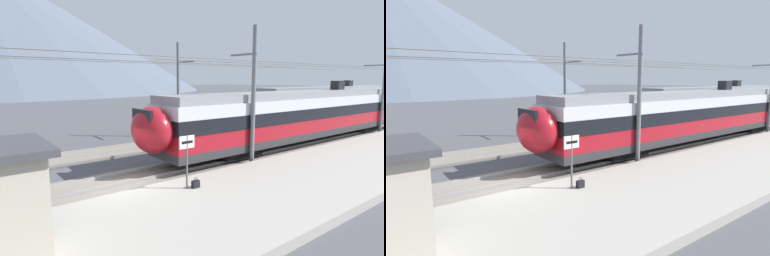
{
  "view_description": "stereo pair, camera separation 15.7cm",
  "coord_description": "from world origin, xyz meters",
  "views": [
    {
      "loc": [
        -5.11,
        -11.79,
        4.65
      ],
      "look_at": [
        5.74,
        2.46,
        1.85
      ],
      "focal_mm": 29.11,
      "sensor_mm": 36.0,
      "label": 1
    },
    {
      "loc": [
        -4.98,
        -11.88,
        4.65
      ],
      "look_at": [
        5.74,
        2.46,
        1.85
      ],
      "focal_mm": 29.11,
      "sensor_mm": 36.0,
      "label": 2
    }
  ],
  "objects": [
    {
      "name": "ground_plane",
      "position": [
        0.0,
        0.0,
        0.0
      ],
      "size": [
        400.0,
        400.0,
        0.0
      ],
      "primitive_type": "plane",
      "color": "#4C4C51"
    },
    {
      "name": "platform_slab",
      "position": [
        0.0,
        -4.05,
        0.18
      ],
      "size": [
        120.0,
        6.25,
        0.35
      ],
      "primitive_type": "cube",
      "color": "#A39E93",
      "rests_on": "ground"
    },
    {
      "name": "track_near",
      "position": [
        0.0,
        0.98,
        0.07
      ],
      "size": [
        120.0,
        3.0,
        0.28
      ],
      "color": "slate",
      "rests_on": "ground"
    },
    {
      "name": "track_far",
      "position": [
        0.0,
        6.95,
        0.07
      ],
      "size": [
        120.0,
        3.0,
        0.28
      ],
      "color": "slate",
      "rests_on": "ground"
    },
    {
      "name": "train_near_platform",
      "position": [
        14.74,
        0.98,
        2.22
      ],
      "size": [
        26.58,
        2.9,
        4.27
      ],
      "color": "#2D2D30",
      "rests_on": "track_near"
    },
    {
      "name": "train_far_track",
      "position": [
        28.73,
        6.95,
        2.22
      ],
      "size": [
        25.54,
        2.98,
        4.27
      ],
      "color": "#2D2D30",
      "rests_on": "track_far"
    },
    {
      "name": "catenary_mast_mid",
      "position": [
        7.5,
        -0.49,
        3.91
      ],
      "size": [
        42.6,
        1.88,
        7.42
      ],
      "color": "slate",
      "rests_on": "ground"
    },
    {
      "name": "catenary_mast_east",
      "position": [
        23.68,
        -0.49,
        4.05
      ],
      "size": [
        42.6,
        1.88,
        7.78
      ],
      "color": "slate",
      "rests_on": "ground"
    },
    {
      "name": "catenary_mast_far_side",
      "position": [
        9.31,
        8.83,
        3.98
      ],
      "size": [
        42.6,
        2.34,
        7.55
      ],
      "color": "slate",
      "rests_on": "ground"
    },
    {
      "name": "platform_sign",
      "position": [
        1.93,
        -2.21,
        1.92
      ],
      "size": [
        0.7,
        0.08,
        2.13
      ],
      "color": "#59595B",
      "rests_on": "platform_slab"
    },
    {
      "name": "passenger_walking",
      "position": [
        -4.12,
        -2.54,
        1.3
      ],
      "size": [
        0.53,
        0.22,
        1.69
      ],
      "color": "#383842",
      "rests_on": "platform_slab"
    },
    {
      "name": "handbag_beside_passenger",
      "position": [
        -3.64,
        -2.37,
        0.48
      ],
      "size": [
        0.32,
        0.18,
        0.36
      ],
      "color": "black",
      "rests_on": "platform_slab"
    },
    {
      "name": "handbag_near_sign",
      "position": [
        2.26,
        -2.35,
        0.51
      ],
      "size": [
        0.32,
        0.18,
        0.43
      ],
      "color": "black",
      "rests_on": "platform_slab"
    },
    {
      "name": "potted_plant_platform_edge",
      "position": [
        -3.65,
        -2.95,
        0.81
      ],
      "size": [
        0.55,
        0.55,
        0.79
      ],
      "color": "brown",
      "rests_on": "platform_slab"
    }
  ]
}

